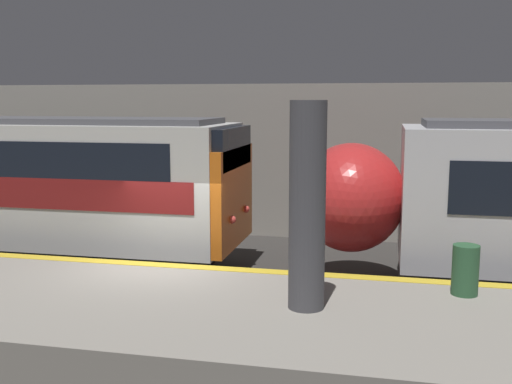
% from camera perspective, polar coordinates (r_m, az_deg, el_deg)
% --- Properties ---
extents(ground_plane, '(120.00, 120.00, 0.00)m').
position_cam_1_polar(ground_plane, '(12.55, -8.91, -11.18)').
color(ground_plane, '#33302D').
extents(platform, '(40.00, 4.21, 1.03)m').
position_cam_1_polar(platform, '(10.57, -13.18, -12.24)').
color(platform, gray).
rests_on(platform, ground).
extents(station_rear_barrier, '(50.00, 0.15, 4.76)m').
position_cam_1_polar(station_rear_barrier, '(18.83, -1.10, 3.01)').
color(station_rear_barrier, '#9E998E').
rests_on(station_rear_barrier, ground).
extents(support_pillar_near, '(0.57, 0.57, 3.24)m').
position_cam_1_polar(support_pillar_near, '(9.22, 4.90, -1.38)').
color(support_pillar_near, '#47474C').
rests_on(support_pillar_near, platform).
extents(trash_bin, '(0.44, 0.44, 0.85)m').
position_cam_1_polar(trash_bin, '(10.68, 19.31, -7.02)').
color(trash_bin, '#2D5B38').
rests_on(trash_bin, platform).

